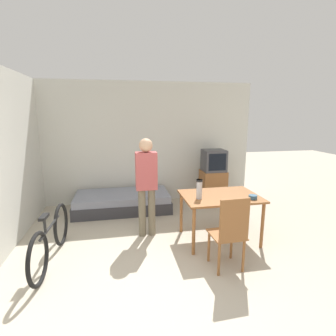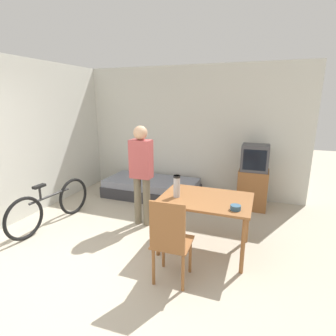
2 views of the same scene
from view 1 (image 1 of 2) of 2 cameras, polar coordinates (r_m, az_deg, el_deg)
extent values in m
plane|color=#B2A893|center=(3.24, 0.34, -26.86)|extent=(20.00, 20.00, 0.00)
cube|color=silver|center=(5.98, -6.15, 5.40)|extent=(5.21, 0.06, 2.70)
cube|color=silver|center=(4.54, -31.96, 1.54)|extent=(0.06, 4.42, 2.70)
cube|color=#333338|center=(5.67, -9.83, -7.91)|extent=(1.97, 0.94, 0.23)
cube|color=gray|center=(5.61, -9.90, -6.11)|extent=(1.91, 0.91, 0.14)
cube|color=brown|center=(6.07, 9.73, -4.05)|extent=(0.53, 0.47, 0.74)
cube|color=#424247|center=(5.93, 9.94, 1.63)|extent=(0.48, 0.44, 0.48)
cube|color=black|center=(5.73, 10.69, 1.25)|extent=(0.40, 0.01, 0.37)
cube|color=brown|center=(4.24, 11.30, -6.04)|extent=(1.20, 0.87, 0.03)
cylinder|color=brown|center=(3.88, 5.62, -13.59)|extent=(0.05, 0.05, 0.72)
cylinder|color=brown|center=(4.29, 19.85, -11.68)|extent=(0.05, 0.05, 0.72)
cylinder|color=brown|center=(4.54, 2.89, -9.59)|extent=(0.05, 0.05, 0.72)
cylinder|color=brown|center=(4.90, 15.35, -8.39)|extent=(0.05, 0.05, 0.72)
cube|color=brown|center=(3.63, 12.59, -13.94)|extent=(0.43, 0.43, 0.02)
cube|color=brown|center=(3.36, 14.27, -10.94)|extent=(0.39, 0.05, 0.55)
cylinder|color=brown|center=(3.94, 13.63, -15.66)|extent=(0.04, 0.04, 0.45)
cylinder|color=brown|center=(3.81, 8.89, -16.45)|extent=(0.04, 0.04, 0.45)
cylinder|color=brown|center=(3.68, 16.10, -17.91)|extent=(0.04, 0.04, 0.45)
cylinder|color=brown|center=(3.54, 11.04, -18.91)|extent=(0.04, 0.04, 0.45)
torus|color=black|center=(4.49, -22.26, -11.26)|extent=(0.09, 0.65, 0.65)
torus|color=black|center=(3.64, -26.43, -17.31)|extent=(0.09, 0.65, 0.65)
cylinder|color=black|center=(3.98, -24.32, -11.64)|extent=(0.09, 0.78, 0.04)
cylinder|color=black|center=(3.79, -25.25, -11.31)|extent=(0.04, 0.04, 0.20)
cube|color=black|center=(3.75, -25.42, -9.62)|extent=(0.09, 0.20, 0.04)
cylinder|color=#6B604C|center=(4.42, -5.64, -9.64)|extent=(0.12, 0.12, 0.81)
cylinder|color=#6B604C|center=(4.44, -3.56, -9.52)|extent=(0.12, 0.12, 0.81)
cube|color=#B24C4C|center=(4.22, -4.76, -0.62)|extent=(0.34, 0.20, 0.61)
sphere|color=tan|center=(4.15, -4.86, 4.95)|extent=(0.22, 0.22, 0.22)
cylinder|color=#B7B7BC|center=(3.99, 6.82, -4.59)|extent=(0.09, 0.09, 0.30)
cylinder|color=black|center=(3.95, 6.86, -2.72)|extent=(0.09, 0.09, 0.03)
cylinder|color=#335670|center=(4.18, 17.99, -6.04)|extent=(0.13, 0.13, 0.06)
camera|label=2|loc=(2.28, 67.18, 4.52)|focal=28.00mm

